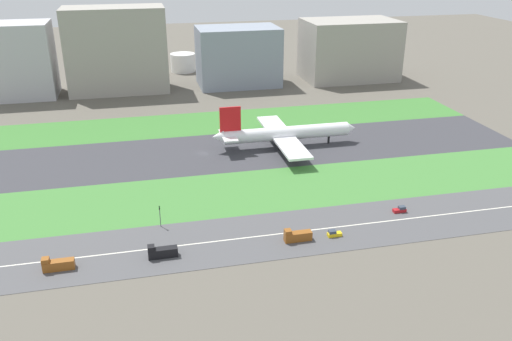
{
  "coord_description": "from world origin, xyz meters",
  "views": [
    {
      "loc": [
        -25.16,
        -210.07,
        83.0
      ],
      "look_at": [
        14.84,
        -36.5,
        6.0
      ],
      "focal_mm": 37.12,
      "sensor_mm": 36.0,
      "label": 1
    }
  ],
  "objects_px": {
    "office_tower": "(238,56)",
    "truck_1": "(162,252)",
    "car_0": "(334,234)",
    "fuel_tank_west": "(183,63)",
    "terminal_building": "(18,61)",
    "cargo_warehouse": "(349,50)",
    "truck_0": "(297,236)",
    "hangar_building": "(117,50)",
    "car_2": "(400,210)",
    "traffic_light": "(160,215)",
    "airliner": "(283,134)",
    "truck_2": "(58,265)"
  },
  "relations": [
    {
      "from": "office_tower",
      "to": "car_0",
      "type": "bearing_deg",
      "value": -92.46
    },
    {
      "from": "truck_0",
      "to": "truck_2",
      "type": "xyz_separation_m",
      "value": [
        -68.71,
        0.0,
        0.0
      ]
    },
    {
      "from": "airliner",
      "to": "truck_0",
      "type": "distance_m",
      "value": 80.05
    },
    {
      "from": "car_0",
      "to": "cargo_warehouse",
      "type": "height_order",
      "value": "cargo_warehouse"
    },
    {
      "from": "airliner",
      "to": "office_tower",
      "type": "bearing_deg",
      "value": 88.68
    },
    {
      "from": "truck_1",
      "to": "truck_0",
      "type": "relative_size",
      "value": 1.0
    },
    {
      "from": "fuel_tank_west",
      "to": "truck_0",
      "type": "bearing_deg",
      "value": -87.51
    },
    {
      "from": "terminal_building",
      "to": "traffic_light",
      "type": "bearing_deg",
      "value": -68.54
    },
    {
      "from": "car_2",
      "to": "truck_2",
      "type": "distance_m",
      "value": 108.21
    },
    {
      "from": "hangar_building",
      "to": "terminal_building",
      "type": "bearing_deg",
      "value": 180.0
    },
    {
      "from": "airliner",
      "to": "traffic_light",
      "type": "distance_m",
      "value": 82.8
    },
    {
      "from": "terminal_building",
      "to": "fuel_tank_west",
      "type": "height_order",
      "value": "terminal_building"
    },
    {
      "from": "truck_2",
      "to": "fuel_tank_west",
      "type": "distance_m",
      "value": 244.14
    },
    {
      "from": "airliner",
      "to": "fuel_tank_west",
      "type": "xyz_separation_m",
      "value": [
        -27.7,
        159.0,
        -0.05
      ]
    },
    {
      "from": "traffic_light",
      "to": "hangar_building",
      "type": "relative_size",
      "value": 0.12
    },
    {
      "from": "car_0",
      "to": "office_tower",
      "type": "xyz_separation_m",
      "value": [
        8.24,
        192.0,
        16.87
      ]
    },
    {
      "from": "truck_0",
      "to": "fuel_tank_west",
      "type": "bearing_deg",
      "value": -87.51
    },
    {
      "from": "car_0",
      "to": "fuel_tank_west",
      "type": "xyz_separation_m",
      "value": [
        -22.09,
        237.0,
        5.26
      ]
    },
    {
      "from": "truck_1",
      "to": "fuel_tank_west",
      "type": "xyz_separation_m",
      "value": [
        30.05,
        237.0,
        4.51
      ]
    },
    {
      "from": "car_0",
      "to": "terminal_building",
      "type": "xyz_separation_m",
      "value": [
        -119.8,
        192.0,
        20.13
      ]
    },
    {
      "from": "car_2",
      "to": "cargo_warehouse",
      "type": "height_order",
      "value": "cargo_warehouse"
    },
    {
      "from": "office_tower",
      "to": "truck_0",
      "type": "bearing_deg",
      "value": -95.96
    },
    {
      "from": "car_2",
      "to": "office_tower",
      "type": "distance_m",
      "value": 183.76
    },
    {
      "from": "truck_2",
      "to": "terminal_building",
      "type": "bearing_deg",
      "value": -78.44
    },
    {
      "from": "truck_1",
      "to": "terminal_building",
      "type": "distance_m",
      "value": 204.5
    },
    {
      "from": "car_2",
      "to": "truck_0",
      "type": "bearing_deg",
      "value": -165.63
    },
    {
      "from": "cargo_warehouse",
      "to": "truck_0",
      "type": "bearing_deg",
      "value": -116.02
    },
    {
      "from": "car_0",
      "to": "truck_2",
      "type": "height_order",
      "value": "truck_2"
    },
    {
      "from": "fuel_tank_west",
      "to": "hangar_building",
      "type": "bearing_deg",
      "value": -133.34
    },
    {
      "from": "truck_0",
      "to": "terminal_building",
      "type": "bearing_deg",
      "value": -60.64
    },
    {
      "from": "truck_0",
      "to": "truck_2",
      "type": "distance_m",
      "value": 68.71
    },
    {
      "from": "car_2",
      "to": "cargo_warehouse",
      "type": "relative_size",
      "value": 0.07
    },
    {
      "from": "truck_0",
      "to": "fuel_tank_west",
      "type": "relative_size",
      "value": 0.49
    },
    {
      "from": "car_2",
      "to": "airliner",
      "type": "bearing_deg",
      "value": 107.64
    },
    {
      "from": "traffic_light",
      "to": "office_tower",
      "type": "height_order",
      "value": "office_tower"
    },
    {
      "from": "car_0",
      "to": "hangar_building",
      "type": "xyz_separation_m",
      "value": [
        -64.55,
        192.0,
        23.73
      ]
    },
    {
      "from": "truck_1",
      "to": "truck_2",
      "type": "distance_m",
      "value": 28.38
    },
    {
      "from": "car_0",
      "to": "fuel_tank_west",
      "type": "bearing_deg",
      "value": -84.68
    },
    {
      "from": "truck_1",
      "to": "cargo_warehouse",
      "type": "relative_size",
      "value": 0.14
    },
    {
      "from": "airliner",
      "to": "traffic_light",
      "type": "relative_size",
      "value": 9.03
    },
    {
      "from": "truck_0",
      "to": "traffic_light",
      "type": "distance_m",
      "value": 43.59
    },
    {
      "from": "traffic_light",
      "to": "truck_2",
      "type": "bearing_deg",
      "value": -148.27
    },
    {
      "from": "office_tower",
      "to": "truck_1",
      "type": "bearing_deg",
      "value": -107.46
    },
    {
      "from": "truck_2",
      "to": "cargo_warehouse",
      "type": "bearing_deg",
      "value": -130.23
    },
    {
      "from": "truck_1",
      "to": "car_0",
      "type": "bearing_deg",
      "value": -180.0
    },
    {
      "from": "car_0",
      "to": "fuel_tank_west",
      "type": "height_order",
      "value": "fuel_tank_west"
    },
    {
      "from": "truck_1",
      "to": "cargo_warehouse",
      "type": "bearing_deg",
      "value": -124.92
    },
    {
      "from": "terminal_building",
      "to": "hangar_building",
      "type": "height_order",
      "value": "hangar_building"
    },
    {
      "from": "truck_0",
      "to": "terminal_building",
      "type": "height_order",
      "value": "terminal_building"
    },
    {
      "from": "car_0",
      "to": "office_tower",
      "type": "height_order",
      "value": "office_tower"
    }
  ]
}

